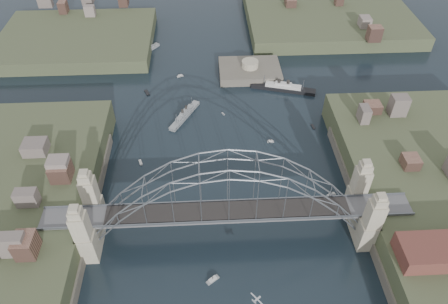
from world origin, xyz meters
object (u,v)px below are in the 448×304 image
Objects in this scene: bridge at (228,200)px; naval_cruiser_far at (146,51)px; wharf_shed at (447,251)px; fort_island at (249,75)px; naval_cruiser_near at (185,115)px; ocean_liner at (283,88)px.

bridge is 92.62m from naval_cruiser_far.
wharf_shed is 124.51m from naval_cruiser_far.
naval_cruiser_far is (-71.07, 101.81, -9.28)m from wharf_shed.
bridge reaches higher than fort_island.
naval_cruiser_near is (-23.17, -24.08, 1.09)m from fort_island.
ocean_liner reaches higher than naval_cruiser_far.
naval_cruiser_far is (-27.07, 87.81, -11.60)m from bridge.
wharf_shed is 1.66× the size of naval_cruiser_far.
fort_island is 15.07m from ocean_liner.
fort_island is at bearing 110.85° from wharf_shed.
naval_cruiser_far is at bearing 124.92° from wharf_shed.
bridge is 5.54× the size of naval_cruiser_near.
bridge is at bearing -99.73° from fort_island.
naval_cruiser_near is 0.68× the size of ocean_liner.
wharf_shed is at bearing -55.08° from naval_cruiser_far.
naval_cruiser_far is at bearing 155.49° from fort_island.
fort_island is (12.00, 70.00, -12.66)m from bridge.
ocean_liner is at bearing -29.85° from naval_cruiser_far.
fort_island reaches higher than ocean_liner.
bridge is at bearing -110.83° from ocean_liner.
ocean_liner is at bearing 21.67° from naval_cruiser_near.
wharf_shed is (44.00, -14.00, -2.32)m from bridge.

